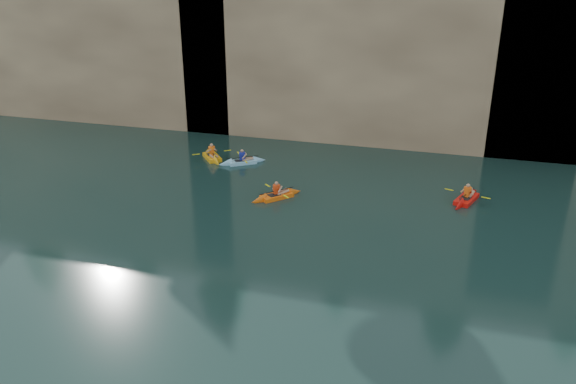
# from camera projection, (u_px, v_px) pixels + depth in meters

# --- Properties ---
(ground) EXTENTS (160.00, 160.00, 0.00)m
(ground) POSITION_uv_depth(u_px,v_px,m) (172.00, 354.00, 16.10)
(ground) COLOR black
(ground) RESTS_ON ground
(cliff) EXTENTS (70.00, 16.00, 12.00)m
(cliff) POSITION_uv_depth(u_px,v_px,m) (361.00, 31.00, 40.51)
(cliff) COLOR tan
(cliff) RESTS_ON ground
(cliff_slab_west) EXTENTS (26.00, 2.40, 10.56)m
(cliff_slab_west) POSITION_uv_depth(u_px,v_px,m) (61.00, 44.00, 39.53)
(cliff_slab_west) COLOR tan
(cliff_slab_west) RESTS_ON ground
(cliff_slab_center) EXTENTS (24.00, 2.40, 11.40)m
(cliff_slab_center) POSITION_uv_depth(u_px,v_px,m) (373.00, 50.00, 33.51)
(cliff_slab_center) COLOR tan
(cliff_slab_center) RESTS_ON ground
(sea_cave_west) EXTENTS (4.50, 1.00, 4.00)m
(sea_cave_west) POSITION_uv_depth(u_px,v_px,m) (86.00, 93.00, 39.65)
(sea_cave_west) COLOR black
(sea_cave_west) RESTS_ON ground
(sea_cave_center) EXTENTS (3.50, 1.00, 3.20)m
(sea_cave_center) POSITION_uv_depth(u_px,v_px,m) (274.00, 113.00, 36.07)
(sea_cave_center) COLOR black
(sea_cave_center) RESTS_ON ground
(sea_cave_east) EXTENTS (5.00, 1.00, 4.50)m
(sea_cave_east) POSITION_uv_depth(u_px,v_px,m) (507.00, 118.00, 32.09)
(sea_cave_east) COLOR black
(sea_cave_east) RESTS_ON ground
(kayaker_orange) EXTENTS (2.30, 2.52, 1.05)m
(kayaker_orange) POSITION_uv_depth(u_px,v_px,m) (277.00, 196.00, 26.88)
(kayaker_orange) COLOR orange
(kayaker_orange) RESTS_ON ground
(kayaker_red_far) EXTENTS (2.09, 3.04, 1.09)m
(kayaker_red_far) POSITION_uv_depth(u_px,v_px,m) (466.00, 198.00, 26.53)
(kayaker_red_far) COLOR red
(kayaker_red_far) RESTS_ON ground
(kayaker_yellow) EXTENTS (2.33, 2.61, 1.15)m
(kayaker_yellow) POSITION_uv_depth(u_px,v_px,m) (212.00, 157.00, 32.35)
(kayaker_yellow) COLOR #FFAD15
(kayaker_yellow) RESTS_ON ground
(kayaker_ltblue_mid) EXTENTS (2.60, 2.12, 1.04)m
(kayaker_ltblue_mid) POSITION_uv_depth(u_px,v_px,m) (242.00, 161.00, 31.58)
(kayaker_ltblue_mid) COLOR #91D3F3
(kayaker_ltblue_mid) RESTS_ON ground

